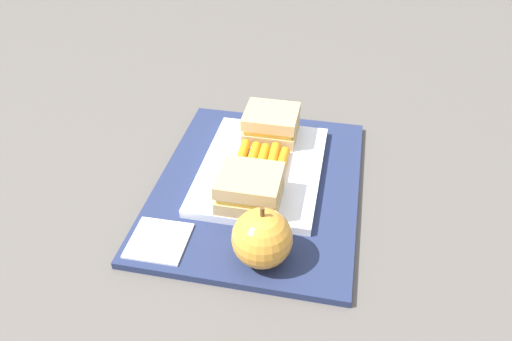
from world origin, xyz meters
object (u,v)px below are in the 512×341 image
Objects in this scene: food_tray at (261,169)px; sandwich_half_left at (271,124)px; sandwich_half_right at (250,188)px; paper_napkin at (159,241)px; carrot_sticks_bundle at (261,162)px; apple at (262,238)px.

food_tray is 0.08m from sandwich_half_left.
sandwich_half_right reaches higher than paper_napkin.
carrot_sticks_bundle is 0.96× the size of apple.
sandwich_half_right is at bearing -158.98° from apple.
paper_napkin is (0.24, -0.10, -0.03)m from sandwich_half_left.
apple reaches higher than sandwich_half_right.
carrot_sticks_bundle is 0.17m from apple.
apple reaches higher than paper_napkin.
food_tray is at bearing 148.80° from paper_napkin.
food_tray is 0.01m from carrot_sticks_bundle.
paper_napkin is (-0.00, -0.13, -0.03)m from apple.
sandwich_half_right is 0.08m from carrot_sticks_bundle.
apple is at bearing 11.37° from carrot_sticks_bundle.
sandwich_half_left reaches higher than food_tray.
sandwich_half_left is 0.08m from carrot_sticks_bundle.
sandwich_half_right is 1.02× the size of carrot_sticks_bundle.
carrot_sticks_bundle is (0.08, -0.00, -0.02)m from sandwich_half_left.
carrot_sticks_bundle is at bearing -168.63° from apple.
apple is (0.09, 0.03, 0.00)m from sandwich_half_right.
sandwich_half_right is (0.16, 0.00, 0.00)m from sandwich_half_left.
carrot_sticks_bundle is (0.00, -0.00, 0.01)m from food_tray.
carrot_sticks_bundle is (-0.08, -0.00, -0.02)m from sandwich_half_right.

